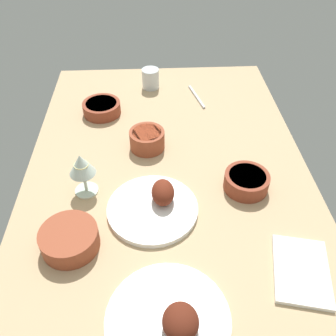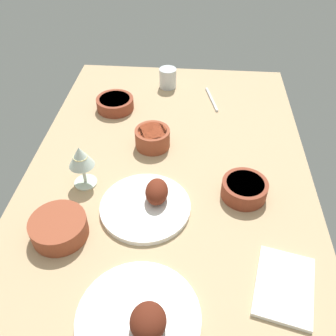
{
  "view_description": "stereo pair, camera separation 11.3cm",
  "coord_description": "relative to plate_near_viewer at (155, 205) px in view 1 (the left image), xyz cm",
  "views": [
    {
      "loc": [
        82.85,
        -4.35,
        82.2
      ],
      "look_at": [
        0.0,
        0.0,
        6.0
      ],
      "focal_mm": 38.56,
      "sensor_mm": 36.0,
      "label": 1
    },
    {
      "loc": [
        82.68,
        6.89,
        82.2
      ],
      "look_at": [
        0.0,
        0.0,
        6.0
      ],
      "focal_mm": 38.56,
      "sensor_mm": 36.0,
      "label": 2
    }
  ],
  "objects": [
    {
      "name": "bowl_pasta",
      "position": [
        -7.02,
        27.41,
        1.07
      ],
      "size": [
        13.34,
        13.34,
        5.14
      ],
      "color": "brown",
      "rests_on": "dining_table"
    },
    {
      "name": "fork_loose",
      "position": [
        -58.9,
        18.4,
        -1.34
      ],
      "size": [
        16.94,
        5.07,
        0.8
      ],
      "primitive_type": "cube",
      "rotation": [
        0.0,
        0.0,
        3.39
      ],
      "color": "silver",
      "rests_on": "dining_table"
    },
    {
      "name": "water_tumbler",
      "position": [
        -68.07,
        -0.1,
        2.34
      ],
      "size": [
        7.1,
        7.1,
        8.16
      ],
      "primitive_type": "cylinder",
      "color": "silver",
      "rests_on": "dining_table"
    },
    {
      "name": "dining_table",
      "position": [
        -14.84,
        4.41,
        -3.74
      ],
      "size": [
        140.0,
        90.0,
        4.0
      ],
      "primitive_type": "cube",
      "color": "tan",
      "rests_on": "ground"
    },
    {
      "name": "plate_center_main",
      "position": [
        33.2,
        2.59,
        -0.12
      ],
      "size": [
        27.52,
        27.52,
        7.08
      ],
      "color": "white",
      "rests_on": "dining_table"
    },
    {
      "name": "plate_near_viewer",
      "position": [
        0.0,
        0.0,
        0.0
      ],
      "size": [
        25.71,
        25.71,
        7.65
      ],
      "color": "white",
      "rests_on": "dining_table"
    },
    {
      "name": "folded_napkin",
      "position": [
        22.18,
        34.91,
        -1.14
      ],
      "size": [
        21.23,
        17.02,
        1.2
      ],
      "primitive_type": "cube",
      "rotation": [
        0.0,
        0.0,
        -0.23
      ],
      "color": "white",
      "rests_on": "dining_table"
    },
    {
      "name": "bowl_onions",
      "position": [
        11.48,
        -22.1,
        1.3
      ],
      "size": [
        14.97,
        14.97,
        5.58
      ],
      "color": "brown",
      "rests_on": "dining_table"
    },
    {
      "name": "bowl_sauce",
      "position": [
        -28.0,
        -1.94,
        1.75
      ],
      "size": [
        11.78,
        11.78,
        6.46
      ],
      "color": "brown",
      "rests_on": "dining_table"
    },
    {
      "name": "wine_glass",
      "position": [
        -8.17,
        -20.33,
        8.19
      ],
      "size": [
        7.6,
        7.6,
        14.0
      ],
      "color": "silver",
      "rests_on": "dining_table"
    },
    {
      "name": "bowl_soup",
      "position": [
        -49.51,
        -19.02,
        0.79
      ],
      "size": [
        14.25,
        14.25,
        4.6
      ],
      "color": "brown",
      "rests_on": "dining_table"
    }
  ]
}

